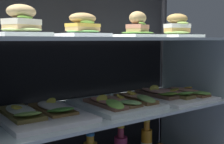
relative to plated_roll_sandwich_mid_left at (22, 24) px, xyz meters
name	(u,v)px	position (x,y,z in m)	size (l,w,h in m)	color
case_frame	(93,73)	(0.39, 0.12, -0.22)	(1.18, 0.52, 1.00)	black
shelf_lower_glass	(112,107)	(0.39, -0.04, -0.36)	(1.14, 0.48, 0.01)	silver
riser_upper_tier	(112,73)	(0.39, -0.04, -0.21)	(1.12, 0.46, 0.30)	silver
shelf_upper_glass	(112,39)	(0.39, -0.04, -0.05)	(1.14, 0.48, 0.01)	silver
plated_roll_sandwich_mid_left	(22,24)	(0.00, 0.00, 0.00)	(0.18, 0.18, 0.12)	white
plated_roll_sandwich_near_left_corner	(83,28)	(0.27, 0.01, -0.01)	(0.18, 0.18, 0.10)	white
plated_roll_sandwich_mid_right	(138,29)	(0.52, -0.05, -0.01)	(0.19, 0.19, 0.12)	white
plated_roll_sandwich_center	(177,29)	(0.77, -0.07, 0.00)	(0.20, 0.20, 0.12)	white
open_sandwich_tray_left_of_center	(40,113)	(0.04, -0.04, -0.34)	(0.31, 0.36, 0.06)	white
open_sandwich_tray_mid_right	(119,103)	(0.40, -0.07, -0.34)	(0.31, 0.36, 0.06)	white
open_sandwich_tray_far_right	(173,94)	(0.74, -0.08, -0.34)	(0.31, 0.36, 0.07)	white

